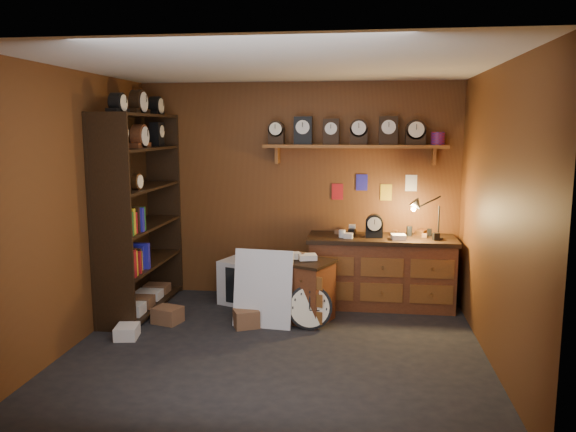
# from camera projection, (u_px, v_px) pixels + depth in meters

# --- Properties ---
(floor) EXTENTS (4.00, 4.00, 0.00)m
(floor) POSITION_uv_depth(u_px,v_px,m) (277.00, 347.00, 5.52)
(floor) COLOR black
(floor) RESTS_ON ground
(room_shell) EXTENTS (4.02, 3.62, 2.71)m
(room_shell) POSITION_uv_depth(u_px,v_px,m) (283.00, 172.00, 5.36)
(room_shell) COLOR brown
(room_shell) RESTS_ON ground
(shelving_unit) EXTENTS (0.47, 1.60, 2.58)m
(shelving_unit) POSITION_uv_depth(u_px,v_px,m) (137.00, 205.00, 6.52)
(shelving_unit) COLOR black
(shelving_unit) RESTS_ON ground
(workbench) EXTENTS (1.76, 0.66, 1.36)m
(workbench) POSITION_uv_depth(u_px,v_px,m) (381.00, 267.00, 6.76)
(workbench) COLOR brown
(workbench) RESTS_ON ground
(low_cabinet) EXTENTS (0.76, 0.71, 0.77)m
(low_cabinet) POSITION_uv_depth(u_px,v_px,m) (304.00, 287.00, 6.26)
(low_cabinet) COLOR brown
(low_cabinet) RESTS_ON ground
(big_round_clock) EXTENTS (0.48, 0.16, 0.48)m
(big_round_clock) POSITION_uv_depth(u_px,v_px,m) (310.00, 307.00, 6.02)
(big_round_clock) COLOR black
(big_round_clock) RESTS_ON ground
(white_panel) EXTENTS (0.66, 0.24, 0.85)m
(white_panel) POSITION_uv_depth(u_px,v_px,m) (263.00, 326.00, 6.13)
(white_panel) COLOR silver
(white_panel) RESTS_ON ground
(mini_fridge) EXTENTS (0.67, 0.69, 0.54)m
(mini_fridge) POSITION_uv_depth(u_px,v_px,m) (246.00, 281.00, 6.92)
(mini_fridge) COLOR silver
(mini_fridge) RESTS_ON ground
(floor_box_a) EXTENTS (0.34, 0.31, 0.18)m
(floor_box_a) POSITION_uv_depth(u_px,v_px,m) (168.00, 315.00, 6.21)
(floor_box_a) COLOR brown
(floor_box_a) RESTS_ON ground
(floor_box_b) EXTENTS (0.26, 0.30, 0.13)m
(floor_box_b) POSITION_uv_depth(u_px,v_px,m) (127.00, 332.00, 5.76)
(floor_box_b) COLOR white
(floor_box_b) RESTS_ON ground
(floor_box_c) EXTENTS (0.32, 0.30, 0.19)m
(floor_box_c) POSITION_uv_depth(u_px,v_px,m) (246.00, 319.00, 6.07)
(floor_box_c) COLOR brown
(floor_box_c) RESTS_ON ground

